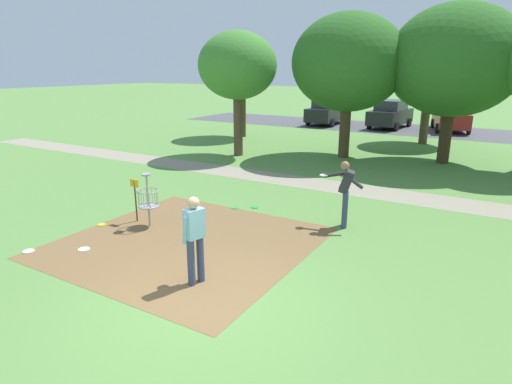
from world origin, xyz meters
TOP-DOWN VIEW (x-y plane):
  - ground_plane at (0.00, 0.00)m, footprint 160.00×160.00m
  - dirt_tee_pad at (-1.99, 1.99)m, footprint 5.49×5.35m
  - disc_golf_basket at (-3.56, 2.35)m, footprint 0.98×0.58m
  - player_foreground_watching at (-0.57, 0.56)m, footprint 0.44×0.49m
  - player_throwing at (0.80, 4.87)m, footprint 1.17×0.46m
  - frisbee_near_basket at (-4.63, 1.74)m, footprint 0.21×0.21m
  - frisbee_by_tee at (-1.95, 5.04)m, footprint 0.24×0.24m
  - frisbee_mid_grass at (-2.40, 4.67)m, footprint 0.22×0.22m
  - frisbee_far_left at (-3.71, 0.48)m, footprint 0.26×0.26m
  - frisbee_far_right at (-4.68, -0.23)m, footprint 0.25×0.25m
  - tree_near_left at (0.19, 18.97)m, footprint 3.87×3.87m
  - tree_mid_right at (1.83, 14.37)m, footprint 5.26×5.26m
  - tree_far_left at (-2.25, 13.42)m, footprint 4.91×4.91m
  - tree_far_center at (-6.60, 11.32)m, footprint 3.48×3.48m
  - tree_far_right at (-9.42, 16.10)m, footprint 3.52×3.52m
  - parking_lot_strip at (0.00, 24.23)m, footprint 36.00×6.00m
  - parked_car_leftmost at (-7.25, 24.00)m, footprint 1.99×4.21m
  - parked_car_center_left at (-2.92, 24.36)m, footprint 2.27×4.35m
  - parked_car_center_right at (0.77, 24.90)m, footprint 2.82×4.52m
  - gravel_path at (0.00, 8.39)m, footprint 40.00×1.53m

SIDE VIEW (x-z plane):
  - ground_plane at x=0.00m, z-range 0.00..0.00m
  - gravel_path at x=0.00m, z-range 0.00..0.00m
  - parking_lot_strip at x=0.00m, z-range 0.00..0.01m
  - dirt_tee_pad at x=-1.99m, z-range 0.00..0.01m
  - frisbee_near_basket at x=-4.63m, z-range 0.00..0.02m
  - frisbee_by_tee at x=-1.95m, z-range 0.00..0.02m
  - frisbee_mid_grass at x=-2.40m, z-range 0.00..0.02m
  - frisbee_far_left at x=-3.71m, z-range 0.00..0.02m
  - frisbee_far_right at x=-4.68m, z-range 0.00..0.02m
  - disc_golf_basket at x=-3.56m, z-range 0.06..1.45m
  - parked_car_leftmost at x=-7.25m, z-range 0.00..1.84m
  - parked_car_center_left at x=-2.92m, z-range 0.00..1.84m
  - parked_car_center_right at x=0.77m, z-range 0.00..1.84m
  - player_foreground_watching at x=-0.57m, z-range 0.11..1.82m
  - player_throwing at x=0.80m, z-range 0.13..1.84m
  - tree_near_left at x=0.19m, z-range 0.89..6.01m
  - tree_far_center at x=-6.60m, z-range 1.23..6.73m
  - tree_far_right at x=-9.42m, z-range 1.26..6.83m
  - tree_far_left at x=-2.25m, z-range 1.01..7.23m
  - tree_mid_right at x=1.83m, z-range 0.97..7.40m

